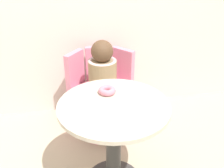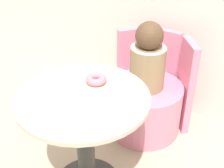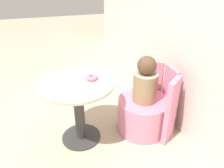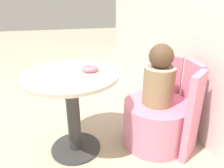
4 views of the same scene
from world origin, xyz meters
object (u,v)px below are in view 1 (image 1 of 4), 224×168
at_px(round_table, 114,130).
at_px(child_figure, 102,70).
at_px(tub_chair, 103,110).
at_px(donut, 107,90).

bearing_deg(round_table, child_figure, 86.74).
relative_size(round_table, tub_chair, 1.31).
bearing_deg(child_figure, tub_chair, 180.00).
distance_m(round_table, tub_chair, 0.71).
bearing_deg(round_table, tub_chair, 86.74).
height_order(round_table, donut, donut).
bearing_deg(donut, tub_chair, 84.21).
relative_size(tub_chair, donut, 4.62).
distance_m(tub_chair, donut, 0.71).
xyz_separation_m(round_table, child_figure, (0.04, 0.66, 0.12)).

